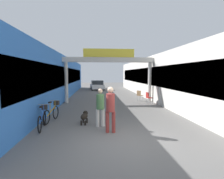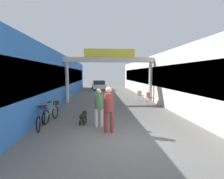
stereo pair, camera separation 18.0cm
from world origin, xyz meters
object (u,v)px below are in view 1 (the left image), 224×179
pedestrian_companion (110,106)px  bicycle_orange_second (52,112)px  parked_car_white (97,85)px  bicycle_blue_nearest (43,118)px  cafe_chair_red_nearer (149,97)px  pedestrian_with_dog (100,105)px  dog_on_leash (84,116)px  bollard_post_metal (107,110)px  cafe_chair_wood_farther (140,95)px

pedestrian_companion → bicycle_orange_second: 3.37m
parked_car_white → bicycle_orange_second: bearing=-97.4°
bicycle_blue_nearest → cafe_chair_red_nearer: bicycle_blue_nearest is taller
pedestrian_with_dog → bicycle_blue_nearest: size_ratio=0.99×
dog_on_leash → bollard_post_metal: bollard_post_metal is taller
bicycle_blue_nearest → bollard_post_metal: 2.91m
pedestrian_companion → bicycle_blue_nearest: bearing=163.9°
cafe_chair_wood_farther → bicycle_orange_second: bearing=-134.9°
dog_on_leash → bicycle_orange_second: bicycle_orange_second is taller
parked_car_white → bicycle_blue_nearest: bearing=-97.3°
pedestrian_companion → pedestrian_with_dog: bearing=114.4°
pedestrian_with_dog → bicycle_orange_second: 2.61m
pedestrian_with_dog → bollard_post_metal: 0.97m
bicycle_blue_nearest → cafe_chair_red_nearer: bearing=41.2°
bollard_post_metal → pedestrian_with_dog: bearing=-113.5°
bicycle_blue_nearest → parked_car_white: (2.33, 18.07, 0.21)m
bicycle_blue_nearest → cafe_chair_wood_farther: bearing=49.5°
bicycle_blue_nearest → bollard_post_metal: bollard_post_metal is taller
pedestrian_companion → dog_on_leash: 1.86m
cafe_chair_wood_farther → bicycle_blue_nearest: bearing=-130.5°
bicycle_orange_second → cafe_chair_wood_farther: bicycle_orange_second is taller
dog_on_leash → bicycle_blue_nearest: (-1.72, -0.51, 0.09)m
dog_on_leash → bicycle_orange_second: size_ratio=0.47×
bicycle_orange_second → cafe_chair_red_nearer: bicycle_orange_second is taller
dog_on_leash → cafe_chair_wood_farther: (4.16, 6.38, 0.19)m
parked_car_white → dog_on_leash: bearing=-92.0°
bicycle_orange_second → parked_car_white: parked_car_white is taller
pedestrian_with_dog → parked_car_white: 18.05m
pedestrian_companion → bollard_post_metal: size_ratio=1.64×
cafe_chair_wood_farther → pedestrian_with_dog: bearing=-116.6°
bicycle_orange_second → cafe_chair_wood_farther: size_ratio=1.88×
bollard_post_metal → parked_car_white: parked_car_white is taller
bollard_post_metal → cafe_chair_wood_farther: bearing=63.0°
pedestrian_with_dog → cafe_chair_wood_farther: 7.70m
cafe_chair_wood_farther → parked_car_white: 11.73m
bicycle_orange_second → pedestrian_with_dog: bearing=-25.5°
bicycle_orange_second → cafe_chair_wood_farther: bearing=45.1°
cafe_chair_wood_farther → parked_car_white: (-3.56, 11.18, 0.10)m
cafe_chair_red_nearer → bollard_post_metal: bearing=-126.6°
pedestrian_companion → dog_on_leash: (-1.10, 1.33, -0.69)m
cafe_chair_red_nearer → parked_car_white: 13.20m
cafe_chair_wood_farther → pedestrian_companion: bearing=-111.7°
dog_on_leash → bollard_post_metal: (1.07, 0.32, 0.21)m
bicycle_blue_nearest → bollard_post_metal: bearing=16.6°
bicycle_orange_second → cafe_chair_wood_farther: (5.75, 5.77, 0.10)m
pedestrian_with_dog → cafe_chair_red_nearer: pedestrian_with_dog is taller
bicycle_blue_nearest → cafe_chair_red_nearer: 8.28m
parked_car_white → pedestrian_with_dog: bearing=-89.6°
cafe_chair_wood_farther → parked_car_white: bearing=107.6°
pedestrian_with_dog → bicycle_orange_second: size_ratio=0.99×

